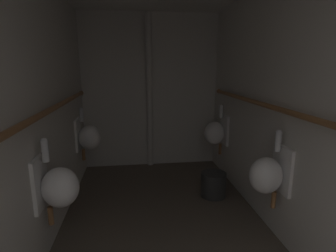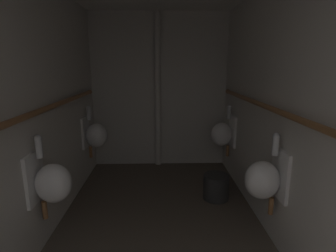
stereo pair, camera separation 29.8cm
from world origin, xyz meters
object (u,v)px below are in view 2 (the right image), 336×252
urinal_right_far (223,134)px  standpipe_back_wall (158,92)px  urinal_right_mid (265,179)px  urinal_left_far (95,135)px  waste_bin (216,187)px  urinal_left_mid (51,182)px

urinal_right_far → standpipe_back_wall: size_ratio=0.32×
urinal_right_far → urinal_right_mid: bearing=-90.0°
urinal_left_far → waste_bin: size_ratio=2.38×
urinal_right_mid → standpipe_back_wall: (-0.95, 2.05, 0.55)m
waste_bin → urinal_left_far: bearing=157.7°
standpipe_back_wall → waste_bin: 1.72m
urinal_right_mid → waste_bin: 1.06m
standpipe_back_wall → waste_bin: standpipe_back_wall is taller
urinal_right_far → standpipe_back_wall: (-0.95, 0.48, 0.55)m
urinal_right_far → urinal_left_mid: bearing=-139.3°
urinal_left_far → urinal_right_far: size_ratio=1.00×
urinal_left_far → standpipe_back_wall: standpipe_back_wall is taller
urinal_right_far → standpipe_back_wall: bearing=153.1°
urinal_left_mid → standpipe_back_wall: (0.89, 2.06, 0.55)m
urinal_right_mid → urinal_right_far: bearing=90.0°
urinal_right_mid → standpipe_back_wall: standpipe_back_wall is taller
urinal_left_mid → urinal_left_far: size_ratio=1.00×
standpipe_back_wall → waste_bin: size_ratio=7.49×
waste_bin → urinal_right_far: bearing=71.8°
urinal_left_mid → waste_bin: bearing=29.4°
urinal_left_far → waste_bin: (1.62, -0.66, -0.51)m
urinal_right_mid → urinal_right_far: 1.57m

